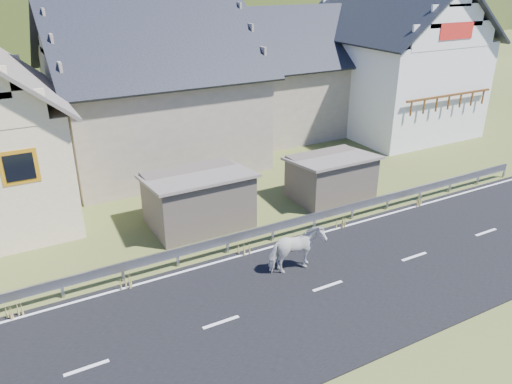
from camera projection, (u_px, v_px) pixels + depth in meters
ground at (328, 287)px, 16.99m from camera, size 160.00×160.00×0.00m
road at (328, 287)px, 16.98m from camera, size 60.00×7.00×0.04m
lane_markings at (328, 286)px, 16.97m from camera, size 60.00×6.60×0.01m
guardrail at (273, 228)px, 19.71m from camera, size 28.10×0.09×0.75m
shed_left at (198, 200)px, 20.88m from camera, size 4.30×3.30×2.40m
shed_right at (331, 178)px, 23.37m from camera, size 3.80×2.90×2.20m
house_stone_a at (151, 78)px, 26.72m from camera, size 10.80×9.80×8.90m
house_stone_b at (289, 65)px, 32.87m from camera, size 9.80×8.80×8.10m
house_white at (391, 51)px, 32.76m from camera, size 8.80×10.80×9.70m
mountain at (25, 67)px, 171.73m from camera, size 440.00×280.00×260.00m
horse at (296, 250)px, 17.54m from camera, size 1.00×2.03×1.68m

